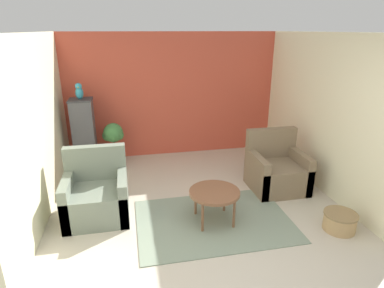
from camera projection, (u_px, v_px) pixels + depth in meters
name	position (u px, v px, depth m)	size (l,w,h in m)	color
ground_plane	(228.00, 279.00, 3.41)	(20.00, 20.00, 0.00)	beige
wall_back_accent	(173.00, 96.00, 6.50)	(4.34, 0.06, 2.47)	#C64C38
wall_left	(37.00, 129.00, 4.32)	(0.06, 3.78, 2.47)	beige
wall_right	(322.00, 113.00, 5.14)	(0.06, 3.78, 2.47)	beige
area_rug	(214.00, 220.00, 4.44)	(2.10, 1.47, 0.01)	gray
coffee_table	(214.00, 194.00, 4.30)	(0.69, 0.69, 0.46)	brown
armchair_left	(97.00, 196.00, 4.47)	(0.85, 0.79, 0.95)	slate
armchair_right	(276.00, 171.00, 5.27)	(0.85, 0.79, 0.95)	#7A664C
birdcage	(84.00, 135.00, 5.92)	(0.44, 0.44, 1.33)	#353539
parrot	(79.00, 92.00, 5.65)	(0.14, 0.24, 0.29)	teal
potted_plant	(113.00, 137.00, 6.10)	(0.40, 0.37, 0.84)	#66605B
wicker_basket	(340.00, 221.00, 4.21)	(0.43, 0.43, 0.25)	tan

